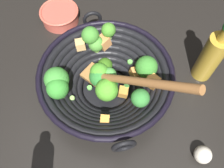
% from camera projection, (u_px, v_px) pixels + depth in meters
% --- Properties ---
extents(ground_plane, '(4.00, 4.00, 0.00)m').
position_uv_depth(ground_plane, '(107.00, 91.00, 0.65)').
color(ground_plane, black).
extents(wok, '(0.34, 0.37, 0.25)m').
position_uv_depth(wok, '(106.00, 79.00, 0.59)').
color(wok, black).
rests_on(wok, ground).
extents(cooking_oil_bottle, '(0.06, 0.06, 0.20)m').
position_uv_depth(cooking_oil_bottle, '(211.00, 57.00, 0.61)').
color(cooking_oil_bottle, gold).
rests_on(cooking_oil_bottle, ground).
extents(prep_bowl, '(0.12, 0.12, 0.04)m').
position_uv_depth(prep_bowl, '(60.00, 15.00, 0.76)').
color(prep_bowl, '#D15647').
rests_on(prep_bowl, ground).
extents(garlic_bulb, '(0.04, 0.04, 0.04)m').
position_uv_depth(garlic_bulb, '(203.00, 155.00, 0.55)').
color(garlic_bulb, silver).
rests_on(garlic_bulb, ground).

